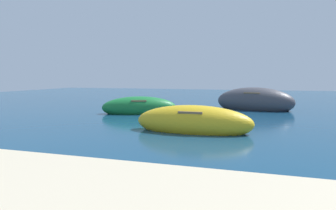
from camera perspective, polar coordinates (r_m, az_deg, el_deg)
The scene contains 3 objects.
moored_boat_1 at distance 19.70m, azimuth 16.36°, elevation 0.64°, with size 5.21×3.07×1.84m.
moored_boat_2 at distance 11.43m, azimuth 4.90°, elevation -3.32°, with size 4.56×1.49×1.32m.
moored_boat_5 at distance 16.97m, azimuth -5.59°, elevation -0.46°, with size 4.45×2.85×1.27m.
Camera 1 is at (-6.54, -7.11, 2.14)m, focal length 31.58 mm.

